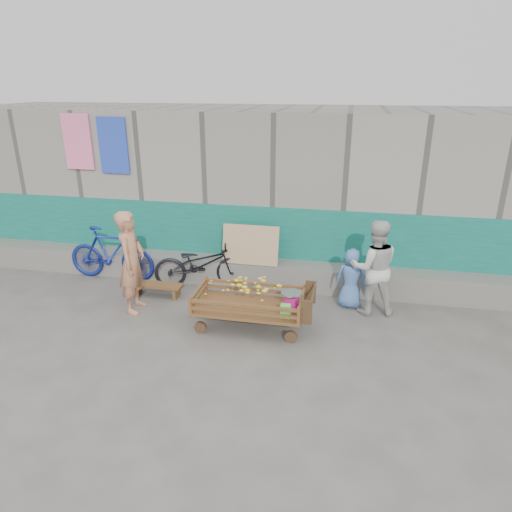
% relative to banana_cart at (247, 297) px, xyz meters
% --- Properties ---
extents(ground, '(80.00, 80.00, 0.00)m').
position_rel_banana_cart_xyz_m(ground, '(-0.56, -0.77, -0.51)').
color(ground, '#4F4D48').
rests_on(ground, ground).
extents(building_wall, '(12.00, 3.50, 3.00)m').
position_rel_banana_cart_xyz_m(building_wall, '(-0.56, 3.28, 0.96)').
color(building_wall, gray).
rests_on(building_wall, ground).
extents(banana_cart, '(1.76, 0.81, 0.75)m').
position_rel_banana_cart_xyz_m(banana_cart, '(0.00, 0.00, 0.00)').
color(banana_cart, brown).
rests_on(banana_cart, ground).
extents(bench, '(0.90, 0.27, 0.22)m').
position_rel_banana_cart_xyz_m(bench, '(-1.77, 0.74, -0.34)').
color(bench, brown).
rests_on(bench, ground).
extents(vendor_man, '(0.46, 0.64, 1.66)m').
position_rel_banana_cart_xyz_m(vendor_man, '(-1.90, 0.21, 0.32)').
color(vendor_man, '#BD7A56').
rests_on(vendor_man, ground).
extents(woman, '(0.83, 0.69, 1.54)m').
position_rel_banana_cart_xyz_m(woman, '(1.83, 0.89, 0.26)').
color(woman, silver).
rests_on(woman, ground).
extents(child, '(0.49, 0.32, 1.00)m').
position_rel_banana_cart_xyz_m(child, '(1.50, 1.02, -0.01)').
color(child, '#4D77BD').
rests_on(child, ground).
extents(bicycle_dark, '(1.77, 0.99, 0.88)m').
position_rel_banana_cart_xyz_m(bicycle_dark, '(-1.13, 1.28, -0.07)').
color(bicycle_dark, black).
rests_on(bicycle_dark, ground).
extents(bicycle_blue, '(1.69, 0.51, 1.01)m').
position_rel_banana_cart_xyz_m(bicycle_blue, '(-2.86, 1.28, -0.00)').
color(bicycle_blue, navy).
rests_on(bicycle_blue, ground).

